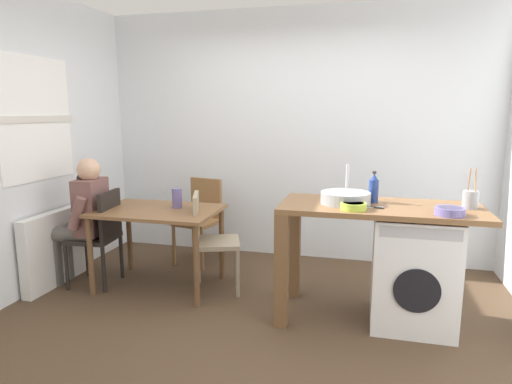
% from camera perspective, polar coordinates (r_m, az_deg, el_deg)
% --- Properties ---
extents(ground_plane, '(5.46, 5.46, 0.00)m').
position_cam_1_polar(ground_plane, '(3.57, -0.15, -16.57)').
color(ground_plane, '#4C3826').
extents(wall_back, '(4.60, 0.10, 2.70)m').
position_cam_1_polar(wall_back, '(4.90, 4.97, 7.22)').
color(wall_back, silver).
rests_on(wall_back, ground_plane).
extents(wall_window_side, '(0.12, 3.80, 2.70)m').
position_cam_1_polar(wall_window_side, '(4.27, -29.46, 5.48)').
color(wall_window_side, silver).
rests_on(wall_window_side, ground_plane).
extents(radiator, '(0.10, 0.80, 0.70)m').
position_cam_1_polar(radiator, '(4.58, -24.60, -6.67)').
color(radiator, white).
rests_on(radiator, ground_plane).
extents(dining_table, '(1.10, 0.76, 0.74)m').
position_cam_1_polar(dining_table, '(4.14, -12.56, -3.48)').
color(dining_table, brown).
rests_on(dining_table, ground_plane).
extents(chair_person_seat, '(0.44, 0.44, 0.90)m').
position_cam_1_polar(chair_person_seat, '(4.37, -19.47, -4.95)').
color(chair_person_seat, black).
rests_on(chair_person_seat, ground_plane).
extents(chair_opposite, '(0.51, 0.51, 0.90)m').
position_cam_1_polar(chair_opposite, '(4.01, -6.15, -5.75)').
color(chair_opposite, gray).
rests_on(chair_opposite, ground_plane).
extents(chair_spare_by_wall, '(0.48, 0.48, 0.90)m').
position_cam_1_polar(chair_spare_by_wall, '(4.81, -7.12, -3.04)').
color(chair_spare_by_wall, olive).
rests_on(chair_spare_by_wall, ground_plane).
extents(seated_person, '(0.52, 0.53, 1.20)m').
position_cam_1_polar(seated_person, '(4.41, -21.45, -2.76)').
color(seated_person, '#595651').
rests_on(seated_person, ground_plane).
extents(kitchen_counter, '(1.50, 0.68, 0.92)m').
position_cam_1_polar(kitchen_counter, '(3.49, 12.21, -4.06)').
color(kitchen_counter, brown).
rests_on(kitchen_counter, ground_plane).
extents(washing_machine, '(0.60, 0.61, 0.86)m').
position_cam_1_polar(washing_machine, '(3.61, 19.64, -9.49)').
color(washing_machine, white).
rests_on(washing_machine, ground_plane).
extents(sink_basin, '(0.38, 0.38, 0.09)m').
position_cam_1_polar(sink_basin, '(3.45, 11.49, -0.74)').
color(sink_basin, '#9EA0A5').
rests_on(sink_basin, kitchen_counter).
extents(tap, '(0.02, 0.02, 0.28)m').
position_cam_1_polar(tap, '(3.61, 11.69, 1.27)').
color(tap, '#B2B2B7').
rests_on(tap, kitchen_counter).
extents(bottle_tall_green, '(0.07, 0.07, 0.24)m').
position_cam_1_polar(bottle_tall_green, '(3.54, 14.97, 0.46)').
color(bottle_tall_green, navy).
rests_on(bottle_tall_green, kitchen_counter).
extents(mixing_bowl, '(0.19, 0.19, 0.05)m').
position_cam_1_polar(mixing_bowl, '(3.26, 12.49, -1.74)').
color(mixing_bowl, '#A8C63D').
rests_on(mixing_bowl, kitchen_counter).
extents(utensil_crock, '(0.11, 0.11, 0.30)m').
position_cam_1_polar(utensil_crock, '(3.57, 25.99, -0.83)').
color(utensil_crock, gray).
rests_on(utensil_crock, kitchen_counter).
extents(colander, '(0.20, 0.20, 0.06)m').
position_cam_1_polar(colander, '(3.28, 23.79, -2.25)').
color(colander, slate).
rests_on(colander, kitchen_counter).
extents(vase, '(0.09, 0.09, 0.18)m').
position_cam_1_polar(vase, '(4.13, -10.18, -0.79)').
color(vase, slate).
rests_on(vase, dining_table).
extents(scissors, '(0.15, 0.06, 0.01)m').
position_cam_1_polar(scissors, '(3.36, 14.99, -1.91)').
color(scissors, '#B2B2B7').
rests_on(scissors, kitchen_counter).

